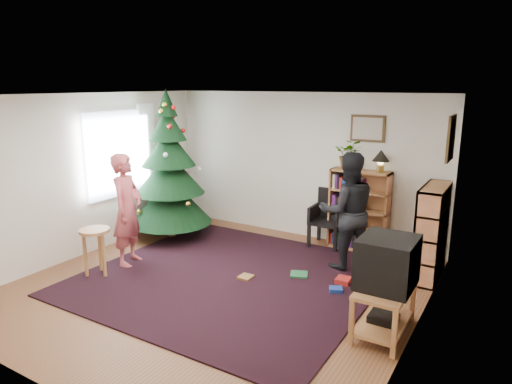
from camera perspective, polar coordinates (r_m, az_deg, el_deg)
The scene contains 23 objects.
floor at distance 6.25m, azimuth -4.76°, elevation -11.61°, with size 5.00×5.00×0.00m, color brown.
ceiling at distance 5.66m, azimuth -5.25°, elevation 11.98°, with size 5.00×5.00×0.00m, color white.
wall_back at distance 7.94m, azimuth 5.63°, elevation 3.30°, with size 5.00×0.02×2.50m, color silver.
wall_front at distance 4.16m, azimuth -25.72°, elevation -7.43°, with size 5.00×0.02×2.50m, color silver.
wall_left at distance 7.54m, azimuth -20.60°, elevation 1.96°, with size 0.02×5.00×2.50m, color silver.
wall_right at distance 4.85m, azimuth 19.77°, elevation -4.00°, with size 0.02×5.00×2.50m, color silver.
rug at distance 6.46m, azimuth -3.19°, elevation -10.58°, with size 3.80×3.60×0.02m, color black.
window_pane at distance 7.86m, azimuth -17.21°, elevation 4.50°, with size 0.04×1.20×1.40m, color silver.
curtain at distance 8.31m, azimuth -13.44°, elevation 5.19°, with size 0.06×0.35×1.60m, color white.
picture_back at distance 7.41m, azimuth 13.79°, elevation 7.72°, with size 0.55×0.03×0.42m.
picture_right at distance 6.42m, azimuth 23.21°, elevation 6.20°, with size 0.03×0.50×0.60m.
christmas_tree at distance 7.95m, azimuth -10.75°, elevation 1.78°, with size 1.41×1.41×2.56m.
bookshelf_back at distance 7.52m, azimuth 12.74°, elevation -2.12°, with size 0.95×0.30×1.30m.
bookshelf_right at distance 6.72m, azimuth 21.09°, elevation -4.58°, with size 0.30×0.95×1.30m.
tv_stand at distance 5.21m, azimuth 15.75°, elevation -13.48°, with size 0.49×0.89×0.55m.
crt_tv at distance 5.01m, azimuth 16.08°, elevation -8.42°, with size 0.57×0.61×0.54m.
armchair at distance 7.67m, azimuth 9.20°, elevation -2.92°, with size 0.53×0.53×0.94m.
stool at distance 6.73m, azimuth -19.46°, elevation -5.64°, with size 0.41×0.41×0.68m.
person_standing at distance 6.94m, azimuth -15.80°, elevation -2.16°, with size 0.61×0.40×1.67m, color #B3474B.
person_by_chair at distance 6.65m, azimuth 11.36°, elevation -2.39°, with size 0.83×0.65×1.71m, color black.
potted_plant at distance 7.41m, azimuth 11.62°, elevation 4.63°, with size 0.43×0.38×0.48m, color gray.
table_lamp at distance 7.26m, azimuth 15.34°, elevation 4.22°, with size 0.26×0.26×0.35m.
floor_clutter at distance 6.37m, azimuth 7.61°, elevation -10.78°, with size 1.57×1.05×0.08m.
Camera 1 is at (3.33, -4.58, 2.64)m, focal length 32.00 mm.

